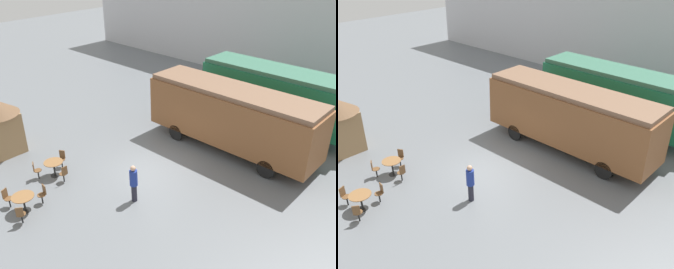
% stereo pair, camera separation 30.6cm
% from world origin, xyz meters
% --- Properties ---
extents(ground_plane, '(80.00, 80.00, 0.00)m').
position_xyz_m(ground_plane, '(0.00, 0.00, 0.00)').
color(ground_plane, slate).
extents(backdrop_wall, '(44.00, 0.15, 9.00)m').
position_xyz_m(backdrop_wall, '(0.00, 15.28, 4.50)').
color(backdrop_wall, silver).
rests_on(backdrop_wall, ground_plane).
extents(streamlined_locomotive, '(10.94, 2.43, 3.58)m').
position_xyz_m(streamlined_locomotive, '(2.92, 8.20, 2.12)').
color(streamlined_locomotive, '#196B47').
rests_on(streamlined_locomotive, ground_plane).
extents(passenger_coach_wooden, '(9.28, 2.50, 3.44)m').
position_xyz_m(passenger_coach_wooden, '(1.69, 4.27, 1.99)').
color(passenger_coach_wooden, brown).
rests_on(passenger_coach_wooden, ground_plane).
extents(cafe_table_near, '(0.91, 0.91, 0.74)m').
position_xyz_m(cafe_table_near, '(-1.66, -5.76, 0.59)').
color(cafe_table_near, black).
rests_on(cafe_table_near, ground_plane).
extents(cafe_table_mid, '(0.89, 0.89, 0.76)m').
position_xyz_m(cafe_table_mid, '(-3.00, -3.47, 0.60)').
color(cafe_table_mid, black).
rests_on(cafe_table_mid, ground_plane).
extents(cafe_chair_0, '(0.40, 0.40, 0.87)m').
position_xyz_m(cafe_chair_0, '(-0.99, -6.26, 0.51)').
color(cafe_chair_0, black).
rests_on(cafe_chair_0, ground_plane).
extents(cafe_chair_1, '(0.36, 0.37, 0.87)m').
position_xyz_m(cafe_chair_1, '(-1.56, -4.94, 0.51)').
color(cafe_chair_1, black).
rests_on(cafe_chair_1, ground_plane).
extents(cafe_chair_2, '(0.40, 0.38, 0.87)m').
position_xyz_m(cafe_chair_2, '(-2.42, -6.09, 0.51)').
color(cafe_chair_2, black).
rests_on(cafe_chair_2, ground_plane).
extents(cafe_chair_3, '(0.36, 0.36, 0.87)m').
position_xyz_m(cafe_chair_3, '(-2.19, -3.47, 0.51)').
color(cafe_chair_3, black).
rests_on(cafe_chair_3, ground_plane).
extents(cafe_chair_4, '(0.39, 0.40, 0.87)m').
position_xyz_m(cafe_chair_4, '(-3.41, -2.76, 0.51)').
color(cafe_chair_4, black).
rests_on(cafe_chair_4, ground_plane).
extents(cafe_chair_5, '(0.39, 0.40, 0.87)m').
position_xyz_m(cafe_chair_5, '(-3.41, -4.17, 0.51)').
color(cafe_chair_5, black).
rests_on(cafe_chair_5, ground_plane).
extents(visitor_person, '(0.34, 0.34, 1.75)m').
position_xyz_m(visitor_person, '(1.19, -2.24, 0.96)').
color(visitor_person, '#262633').
rests_on(visitor_person, ground_plane).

